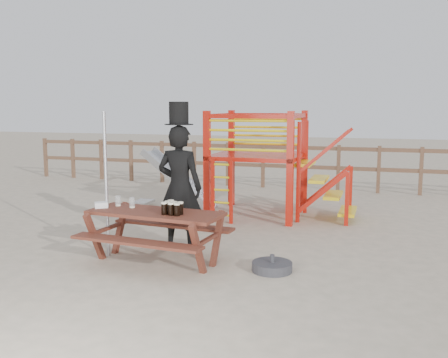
# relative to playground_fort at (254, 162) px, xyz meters

# --- Properties ---
(ground) EXTENTS (60.00, 60.00, 0.00)m
(ground) POSITION_rel_playground_fort_xyz_m (-0.12, -3.58, -1.07)
(ground) COLOR #C2B097
(ground) RESTS_ON ground
(back_fence) EXTENTS (15.09, 0.09, 1.20)m
(back_fence) POSITION_rel_playground_fort_xyz_m (-0.12, 3.42, -0.34)
(back_fence) COLOR brown
(back_fence) RESTS_ON ground
(playground_fort) EXTENTS (4.71, 1.84, 2.10)m
(playground_fort) POSITION_rel_playground_fort_xyz_m (0.00, 0.00, 0.00)
(playground_fort) COLOR red
(playground_fort) RESTS_ON ground
(picnic_table) EXTENTS (1.99, 1.46, 0.73)m
(picnic_table) POSITION_rel_playground_fort_xyz_m (-0.51, -3.51, -0.61)
(picnic_table) COLOR brown
(picnic_table) RESTS_ON ground
(man_with_hat) EXTENTS (0.70, 0.46, 2.25)m
(man_with_hat) POSITION_rel_playground_fort_xyz_m (-0.45, -2.77, -0.06)
(man_with_hat) COLOR black
(man_with_hat) RESTS_ON ground
(metal_pole) EXTENTS (0.05, 0.05, 2.11)m
(metal_pole) POSITION_rel_playground_fort_xyz_m (-1.32, -3.43, -0.02)
(metal_pole) COLOR #B2B2B7
(metal_pole) RESTS_ON ground
(parasol_base) EXTENTS (0.54, 0.54, 0.23)m
(parasol_base) POSITION_rel_playground_fort_xyz_m (1.13, -3.38, -1.01)
(parasol_base) COLOR #323337
(parasol_base) RESTS_ON ground
(paper_bag) EXTENTS (0.23, 0.22, 0.08)m
(paper_bag) POSITION_rel_playground_fort_xyz_m (-1.37, -3.51, -0.30)
(paper_bag) COLOR white
(paper_bag) RESTS_ON picnic_table
(stout_pints) EXTENTS (0.28, 0.27, 0.17)m
(stout_pints) POSITION_rel_playground_fort_xyz_m (-0.21, -3.60, -0.25)
(stout_pints) COLOR black
(stout_pints) RESTS_ON picnic_table
(empty_glasses) EXTENTS (0.34, 0.14, 0.15)m
(empty_glasses) POSITION_rel_playground_fort_xyz_m (-1.07, -3.34, -0.27)
(empty_glasses) COLOR silver
(empty_glasses) RESTS_ON picnic_table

